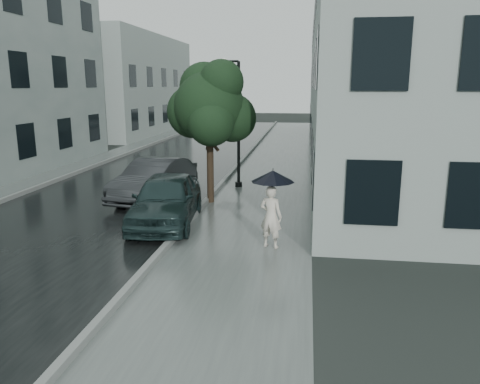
% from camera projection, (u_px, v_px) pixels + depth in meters
% --- Properties ---
extents(ground, '(120.00, 120.00, 0.00)m').
position_uv_depth(ground, '(217.00, 277.00, 9.93)').
color(ground, black).
rests_on(ground, ground).
extents(sidewalk, '(3.50, 60.00, 0.01)m').
position_uv_depth(sidewalk, '(272.00, 174.00, 21.47)').
color(sidewalk, slate).
rests_on(sidewalk, ground).
extents(kerb_near, '(0.15, 60.00, 0.15)m').
position_uv_depth(kerb_near, '(233.00, 171.00, 21.71)').
color(kerb_near, slate).
rests_on(kerb_near, ground).
extents(asphalt_road, '(6.85, 60.00, 0.00)m').
position_uv_depth(asphalt_road, '(160.00, 171.00, 22.21)').
color(asphalt_road, black).
rests_on(asphalt_road, ground).
extents(kerb_far, '(0.15, 60.00, 0.15)m').
position_uv_depth(kerb_far, '(90.00, 167.00, 22.68)').
color(kerb_far, slate).
rests_on(kerb_far, ground).
extents(sidewalk_far, '(1.70, 60.00, 0.01)m').
position_uv_depth(sidewalk_far, '(73.00, 168.00, 22.82)').
color(sidewalk_far, '#4C5451').
rests_on(sidewalk_far, ground).
extents(building_near, '(7.02, 36.00, 9.00)m').
position_uv_depth(building_near, '(373.00, 76.00, 26.98)').
color(building_near, gray).
rests_on(building_near, ground).
extents(building_far_b, '(7.02, 18.00, 8.00)m').
position_uv_depth(building_far_b, '(125.00, 85.00, 39.89)').
color(building_far_b, gray).
rests_on(building_far_b, ground).
extents(pedestrian, '(0.67, 0.55, 1.58)m').
position_uv_depth(pedestrian, '(271.00, 217.00, 11.54)').
color(pedestrian, beige).
rests_on(pedestrian, sidewalk).
extents(umbrella, '(1.38, 1.38, 1.08)m').
position_uv_depth(umbrella, '(273.00, 176.00, 11.29)').
color(umbrella, black).
rests_on(umbrella, ground).
extents(street_tree, '(3.09, 2.80, 4.80)m').
position_uv_depth(street_tree, '(210.00, 106.00, 15.61)').
color(street_tree, '#332619').
rests_on(street_tree, ground).
extents(lamp_post, '(0.85, 0.33, 4.96)m').
position_uv_depth(lamp_post, '(235.00, 115.00, 18.11)').
color(lamp_post, black).
rests_on(lamp_post, ground).
extents(car_near, '(2.18, 4.46, 1.46)m').
position_uv_depth(car_near, '(166.00, 199.00, 13.58)').
color(car_near, '#1A2C2C').
rests_on(car_near, ground).
extents(car_far, '(2.18, 4.52, 1.43)m').
position_uv_depth(car_far, '(155.00, 179.00, 16.52)').
color(car_far, '#242729').
rests_on(car_far, ground).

